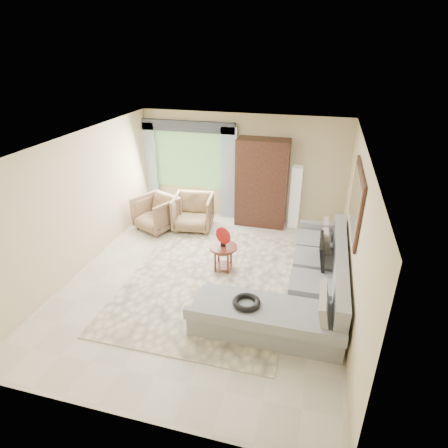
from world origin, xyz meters
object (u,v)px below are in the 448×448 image
(tv_screen, at_px, (323,252))
(armchair_left, at_px, (156,213))
(armchair_right, at_px, (193,212))
(coffee_table, at_px, (223,258))
(potted_plant, at_px, (144,205))
(floor_lamp, at_px, (295,197))
(sectional_sofa, at_px, (303,287))
(armoire, at_px, (262,183))

(tv_screen, bearing_deg, armchair_left, 159.81)
(armchair_left, bearing_deg, armchair_right, 40.31)
(tv_screen, relative_size, armchair_right, 0.81)
(coffee_table, distance_m, armchair_right, 2.01)
(armchair_left, height_order, potted_plant, armchair_left)
(potted_plant, height_order, floor_lamp, floor_lamp)
(coffee_table, relative_size, armchair_right, 0.59)
(armchair_left, relative_size, potted_plant, 1.57)
(sectional_sofa, xyz_separation_m, armchair_right, (-2.74, 2.21, 0.13))
(coffee_table, height_order, armchair_left, armchair_left)
(armchair_right, bearing_deg, armoire, 16.38)
(armchair_left, distance_m, floor_lamp, 3.32)
(potted_plant, xyz_separation_m, floor_lamp, (3.79, 0.37, 0.47))
(sectional_sofa, bearing_deg, armoire, 113.06)
(armchair_right, bearing_deg, coffee_table, -61.99)
(floor_lamp, bearing_deg, tv_screen, -73.76)
(potted_plant, distance_m, floor_lamp, 3.83)
(armchair_left, height_order, armchair_right, armchair_right)
(armchair_right, bearing_deg, floor_lamp, 9.86)
(coffee_table, relative_size, floor_lamp, 0.36)
(tv_screen, distance_m, armoire, 2.80)
(tv_screen, height_order, potted_plant, tv_screen)
(tv_screen, bearing_deg, potted_plant, 155.67)
(armchair_left, bearing_deg, tv_screen, 3.98)
(tv_screen, relative_size, armoire, 0.35)
(armchair_right, distance_m, armoire, 1.78)
(floor_lamp, bearing_deg, armchair_right, -162.11)
(sectional_sofa, bearing_deg, armchair_left, 151.19)
(sectional_sofa, bearing_deg, coffee_table, 159.33)
(sectional_sofa, height_order, armchair_right, sectional_sofa)
(tv_screen, bearing_deg, armoire, 122.63)
(tv_screen, height_order, floor_lamp, floor_lamp)
(coffee_table, distance_m, armoire, 2.45)
(sectional_sofa, xyz_separation_m, armchair_left, (-3.58, 1.97, 0.12))
(armchair_left, bearing_deg, armoire, 45.74)
(coffee_table, xyz_separation_m, potted_plant, (-2.65, 1.99, -0.00))
(sectional_sofa, xyz_separation_m, coffee_table, (-1.57, 0.59, 0.00))
(armchair_right, relative_size, armoire, 0.44)
(tv_screen, relative_size, coffee_table, 1.37)
(armchair_right, bearing_deg, armchair_left, -171.88)
(armchair_left, distance_m, armchair_right, 0.87)
(floor_lamp, bearing_deg, sectional_sofa, -81.67)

